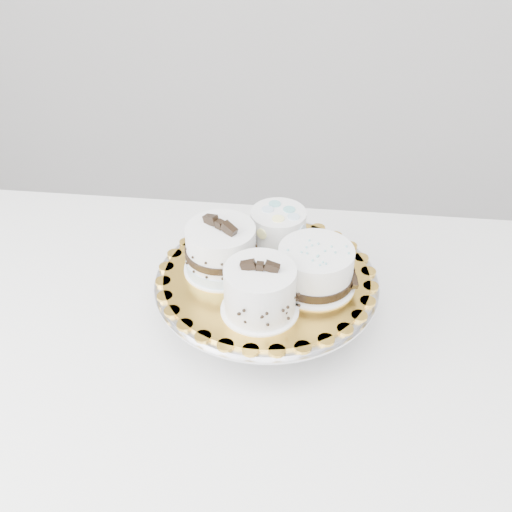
# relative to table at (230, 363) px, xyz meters

# --- Properties ---
(table) EXTENTS (1.19, 0.82, 0.75)m
(table) POSITION_rel_table_xyz_m (0.00, 0.00, 0.00)
(table) COLOR white
(table) RESTS_ON floor
(cake_stand) EXTENTS (0.36, 0.36, 0.10)m
(cake_stand) POSITION_rel_table_xyz_m (0.06, 0.03, 0.15)
(cake_stand) COLOR gray
(cake_stand) RESTS_ON table
(cake_board) EXTENTS (0.42, 0.42, 0.00)m
(cake_board) POSITION_rel_table_xyz_m (0.06, 0.03, 0.18)
(cake_board) COLOR gold
(cake_board) RESTS_ON cake_stand
(cake_swirl) EXTENTS (0.12, 0.12, 0.09)m
(cake_swirl) POSITION_rel_table_xyz_m (0.06, -0.06, 0.22)
(cake_swirl) COLOR white
(cake_swirl) RESTS_ON cake_board
(cake_banded) EXTENTS (0.15, 0.15, 0.10)m
(cake_banded) POSITION_rel_table_xyz_m (-0.02, 0.03, 0.22)
(cake_banded) COLOR white
(cake_banded) RESTS_ON cake_board
(cake_dots) EXTENTS (0.11, 0.11, 0.07)m
(cake_dots) POSITION_rel_table_xyz_m (0.07, 0.11, 0.22)
(cake_dots) COLOR white
(cake_dots) RESTS_ON cake_board
(cake_ribbon) EXTENTS (0.14, 0.14, 0.07)m
(cake_ribbon) POSITION_rel_table_xyz_m (0.14, 0.02, 0.22)
(cake_ribbon) COLOR white
(cake_ribbon) RESTS_ON cake_board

